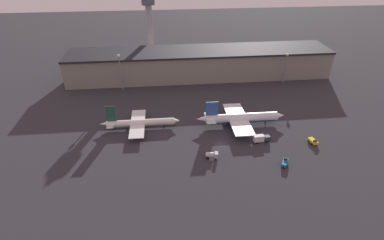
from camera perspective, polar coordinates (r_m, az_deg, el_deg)
The scene contains 11 objects.
ground at distance 138.47m, azimuth 5.49°, elevation -4.64°, with size 600.00×600.00×0.00m, color #2D2D33.
terminal_building at distance 203.03m, azimuth 1.51°, elevation 10.71°, with size 171.55×27.62×18.37m.
airplane_0 at distance 150.07m, azimuth -9.92°, elevation -0.52°, with size 39.44×26.30×12.97m.
airplane_1 at distance 151.83m, azimuth 9.24°, elevation 0.39°, with size 45.00×31.08×13.72m.
service_vehicle_0 at distance 141.85m, azimuth 12.99°, elevation -3.41°, with size 7.86×2.94×3.70m.
service_vehicle_1 at distance 148.57m, azimuth 22.07°, elevation -3.76°, with size 3.40×5.37×2.64m.
service_vehicle_2 at distance 129.11m, azimuth 3.81°, elevation -6.66°, with size 5.55×3.26×3.01m.
service_vehicle_3 at distance 131.26m, azimuth 17.26°, elevation -7.76°, with size 4.33×5.33×2.84m.
lamp_post_0 at distance 186.12m, azimuth -13.54°, elevation 9.67°, with size 1.80×1.80×22.89m.
lamp_post_1 at distance 200.20m, azimuth 17.43°, elevation 10.16°, with size 1.80×1.80×20.05m.
control_tower at distance 223.44m, azimuth -8.06°, elevation 17.44°, with size 9.00×9.00×48.70m.
Camera 1 is at (-24.33, -109.30, 81.46)m, focal length 28.00 mm.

